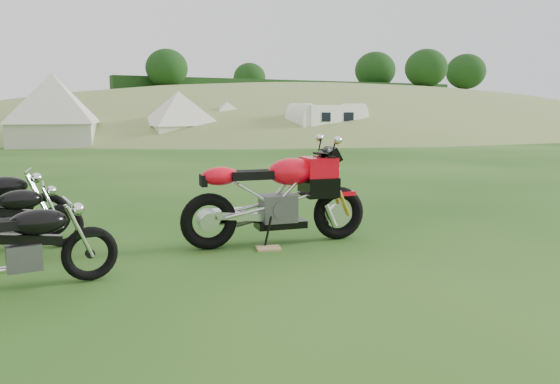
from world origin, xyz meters
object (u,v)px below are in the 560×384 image
sport_motorcycle (276,190)px  tent_mid (179,117)px  caravan (328,124)px  tent_right (227,119)px  vintage_moto_b (7,216)px  tent_left (54,113)px  vintage_moto_a (21,245)px  plywood_board (269,248)px

sport_motorcycle → tent_mid: size_ratio=0.77×
caravan → tent_right: bearing=131.9°
vintage_moto_b → tent_left: (2.59, 19.20, 1.06)m
vintage_moto_a → tent_left: bearing=81.4°
tent_mid → tent_left: bearing=168.4°
sport_motorcycle → vintage_moto_b: size_ratio=1.39×
plywood_board → tent_mid: (5.27, 19.62, 1.26)m
tent_right → plywood_board: bearing=-103.1°
vintage_moto_a → tent_left: size_ratio=0.49×
tent_mid → vintage_moto_a: bearing=-113.9°
sport_motorcycle → vintage_moto_b: sport_motorcycle is taller
vintage_moto_b → caravan: (14.60, 15.45, 0.51)m
vintage_moto_a → tent_right: bearing=60.8°
plywood_board → vintage_moto_b: size_ratio=0.18×
vintage_moto_a → vintage_moto_b: bearing=90.4°
tent_left → tent_mid: (5.44, -0.92, -0.21)m
sport_motorcycle → tent_right: size_ratio=0.87×
vintage_moto_a → tent_right: 23.26m
tent_right → tent_mid: bearing=-156.9°
vintage_moto_b → vintage_moto_a: bearing=-84.4°
plywood_board → vintage_moto_b: bearing=154.2°
vintage_moto_a → tent_right: tent_right is taller
plywood_board → vintage_moto_a: size_ratio=0.17×
vintage_moto_a → tent_right: (10.75, 20.62, 0.68)m
sport_motorcycle → plywood_board: (-0.21, -0.19, -0.67)m
vintage_moto_b → tent_mid: (8.03, 18.28, 0.84)m
sport_motorcycle → tent_right: (7.85, 20.15, 0.44)m
vintage_moto_a → caravan: size_ratio=0.42×
tent_right → tent_left: bearing=-172.8°
tent_left → caravan: size_ratio=0.85×
plywood_board → caravan: caravan is taller
plywood_board → caravan: (11.85, 16.79, 0.93)m
vintage_moto_b → tent_mid: size_ratio=0.55×
tent_right → caravan: 5.19m
tent_mid → tent_right: bearing=12.5°
sport_motorcycle → plywood_board: sport_motorcycle is taller
plywood_board → tent_left: tent_left is taller
sport_motorcycle → tent_left: 20.36m
plywood_board → tent_mid: tent_mid is taller
vintage_moto_a → caravan: 22.42m
sport_motorcycle → caravan: 20.27m
sport_motorcycle → tent_mid: bearing=85.6°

